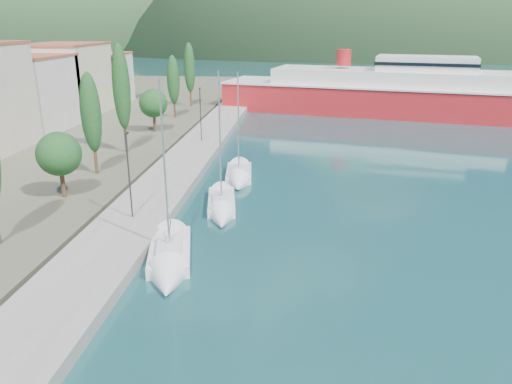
# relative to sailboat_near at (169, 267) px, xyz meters

# --- Properties ---
(ground) EXTENTS (1400.00, 1400.00, 0.00)m
(ground) POSITION_rel_sailboat_near_xyz_m (4.68, 110.82, -0.32)
(ground) COLOR #184749
(quay) EXTENTS (5.00, 88.00, 0.80)m
(quay) POSITION_rel_sailboat_near_xyz_m (-4.32, 16.82, 0.08)
(quay) COLOR gray
(quay) RESTS_ON ground
(tree_row) EXTENTS (3.50, 65.61, 11.24)m
(tree_row) POSITION_rel_sailboat_near_xyz_m (-11.26, 22.03, 5.63)
(tree_row) COLOR #47301E
(tree_row) RESTS_ON land_strip
(lamp_posts) EXTENTS (0.15, 49.44, 6.06)m
(lamp_posts) POSITION_rel_sailboat_near_xyz_m (-4.32, 6.12, 3.76)
(lamp_posts) COLOR #2D2D33
(lamp_posts) RESTS_ON quay
(sailboat_near) EXTENTS (4.23, 8.68, 11.98)m
(sailboat_near) POSITION_rel_sailboat_near_xyz_m (0.00, 0.00, 0.00)
(sailboat_near) COLOR silver
(sailboat_near) RESTS_ON ground
(sailboat_mid) EXTENTS (3.38, 8.19, 11.45)m
(sailboat_mid) POSITION_rel_sailboat_near_xyz_m (1.57, 9.41, -0.04)
(sailboat_mid) COLOR silver
(sailboat_mid) RESTS_ON ground
(sailboat_far) EXTENTS (3.09, 7.49, 10.70)m
(sailboat_far) POSITION_rel_sailboat_near_xyz_m (1.79, 17.47, -0.02)
(sailboat_far) COLOR silver
(sailboat_far) RESTS_ON ground
(ferry) EXTENTS (53.11, 22.26, 10.32)m
(ferry) POSITION_rel_sailboat_near_xyz_m (20.54, 54.94, 2.82)
(ferry) COLOR #B21C20
(ferry) RESTS_ON ground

